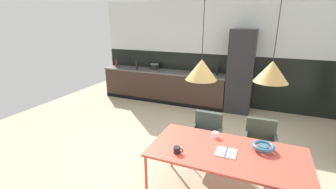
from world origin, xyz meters
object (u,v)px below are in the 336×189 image
(bottle_oil_tall, at_px, (137,66))
(bottle_wine_green, at_px, (117,64))
(armchair_far_side, at_px, (260,139))
(pendant_lamp_over_table_far, at_px, (272,72))
(fruit_bowl, at_px, (264,147))
(bottle_vinegar_dark, at_px, (217,70))
(refrigerator_column, at_px, (241,72))
(pendant_lamp_over_table_near, at_px, (202,69))
(open_book, at_px, (226,152))
(mug_wide_latte, at_px, (177,150))
(dining_table, at_px, (227,154))
(mug_glass_clear, at_px, (215,135))
(armchair_corner_seat, at_px, (206,131))
(cooking_pot, at_px, (155,66))

(bottle_oil_tall, height_order, bottle_wine_green, bottle_oil_tall)
(armchair_far_side, xyz_separation_m, bottle_oil_tall, (-3.52, 2.29, 0.51))
(armchair_far_side, height_order, pendant_lamp_over_table_far, pendant_lamp_over_table_far)
(armchair_far_side, xyz_separation_m, fruit_bowl, (0.04, -0.75, 0.28))
(bottle_vinegar_dark, bearing_deg, refrigerator_column, -5.73)
(armchair_far_side, height_order, pendant_lamp_over_table_near, pendant_lamp_over_table_near)
(refrigerator_column, bearing_deg, bottle_oil_tall, -176.38)
(open_book, height_order, pendant_lamp_over_table_near, pendant_lamp_over_table_near)
(open_book, height_order, mug_wide_latte, mug_wide_latte)
(dining_table, xyz_separation_m, open_book, (-0.00, -0.04, 0.04))
(bottle_oil_tall, distance_m, pendant_lamp_over_table_far, 4.87)
(open_book, height_order, pendant_lamp_over_table_far, pendant_lamp_over_table_far)
(open_book, bearing_deg, bottle_wine_green, 139.22)
(pendant_lamp_over_table_far, bearing_deg, mug_glass_clear, 150.17)
(refrigerator_column, height_order, pendant_lamp_over_table_near, pendant_lamp_over_table_near)
(armchair_far_side, height_order, open_book, armchair_far_side)
(armchair_corner_seat, bearing_deg, armchair_far_side, -174.20)
(armchair_corner_seat, bearing_deg, pendant_lamp_over_table_far, 134.00)
(armchair_corner_seat, distance_m, mug_glass_clear, 0.68)
(dining_table, distance_m, fruit_bowl, 0.47)
(armchair_corner_seat, xyz_separation_m, cooking_pot, (-2.24, 2.66, 0.46))
(bottle_wine_green, distance_m, pendant_lamp_over_table_near, 4.87)
(fruit_bowl, bearing_deg, bottle_wine_green, 144.07)
(mug_glass_clear, height_order, pendant_lamp_over_table_near, pendant_lamp_over_table_near)
(bottle_oil_tall, bearing_deg, armchair_far_side, -33.04)
(bottle_vinegar_dark, bearing_deg, dining_table, -76.51)
(bottle_vinegar_dark, distance_m, pendant_lamp_over_table_near, 3.53)
(cooking_pot, distance_m, bottle_wine_green, 1.22)
(dining_table, distance_m, armchair_far_side, 1.03)
(dining_table, xyz_separation_m, armchair_corner_seat, (-0.46, 0.88, -0.18))
(mug_glass_clear, height_order, cooking_pot, cooking_pot)
(bottle_wine_green, bearing_deg, fruit_bowl, -35.93)
(mug_glass_clear, bearing_deg, armchair_corner_seat, 113.91)
(fruit_bowl, height_order, bottle_vinegar_dark, bottle_vinegar_dark)
(cooking_pot, bearing_deg, mug_glass_clear, -52.37)
(bottle_oil_tall, relative_size, pendant_lamp_over_table_near, 0.26)
(armchair_far_side, relative_size, bottle_wine_green, 2.96)
(open_book, bearing_deg, cooking_pot, 127.03)
(armchair_corner_seat, distance_m, open_book, 1.05)
(bottle_oil_tall, relative_size, pendant_lamp_over_table_far, 0.27)
(bottle_oil_tall, bearing_deg, mug_glass_clear, -44.99)
(mug_wide_latte, bearing_deg, cooking_pot, 119.38)
(refrigerator_column, relative_size, bottle_vinegar_dark, 6.86)
(fruit_bowl, xyz_separation_m, mug_glass_clear, (-0.62, 0.11, -0.01))
(armchair_corner_seat, bearing_deg, cooking_pot, -48.67)
(mug_glass_clear, relative_size, mug_wide_latte, 0.95)
(refrigerator_column, distance_m, bottle_oil_tall, 2.91)
(dining_table, height_order, fruit_bowl, fruit_bowl)
(refrigerator_column, xyz_separation_m, open_book, (0.23, -3.46, -0.30))
(fruit_bowl, xyz_separation_m, cooking_pot, (-3.12, 3.35, 0.18))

